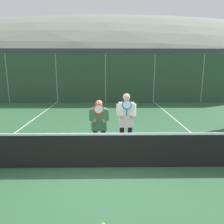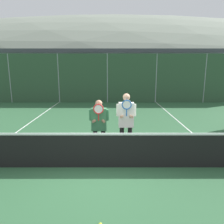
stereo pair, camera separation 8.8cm
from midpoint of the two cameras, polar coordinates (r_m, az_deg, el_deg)
name	(u,v)px [view 1 (the left image)]	position (r m, az deg, el deg)	size (l,w,h in m)	color
ground_plane	(100,167)	(5.99, -3.54, -14.24)	(120.00, 120.00, 0.00)	#2D5B38
hill_distant	(108,75)	(59.78, -1.09, 9.68)	(134.80, 74.89, 26.21)	gray
clubhouse_building	(114,71)	(23.19, 0.31, 10.77)	(22.96, 5.50, 4.11)	#9EA3A8
fence_back	(106,79)	(15.62, -1.86, 8.74)	(20.81, 0.06, 3.43)	gray
tennis_net	(100,150)	(5.78, -3.61, -9.88)	(9.51, 0.09, 1.05)	gray
court_line_left_sideline	(14,133)	(9.56, -24.38, -5.06)	(0.05, 16.00, 0.01)	white
court_line_right_sideline	(191,132)	(9.35, 19.64, -5.05)	(0.05, 16.00, 0.01)	white
player_leftmost	(99,124)	(6.30, -3.78, -3.17)	(0.56, 0.34, 1.70)	black
player_center_left	(126,120)	(6.34, 3.32, -2.10)	(0.57, 0.34, 1.87)	black
car_far_left	(36,87)	(19.30, -19.25, 6.17)	(4.40, 1.92, 1.65)	silver
car_left_of_center	(99,86)	(18.34, -3.56, 6.71)	(4.78, 1.95, 1.78)	silver
car_center	(159,86)	(19.08, 12.13, 6.71)	(4.24, 1.91, 1.81)	silver
car_right_of_center	(216,86)	(20.99, 25.48, 6.26)	(4.54, 1.92, 1.78)	#B2B7BC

